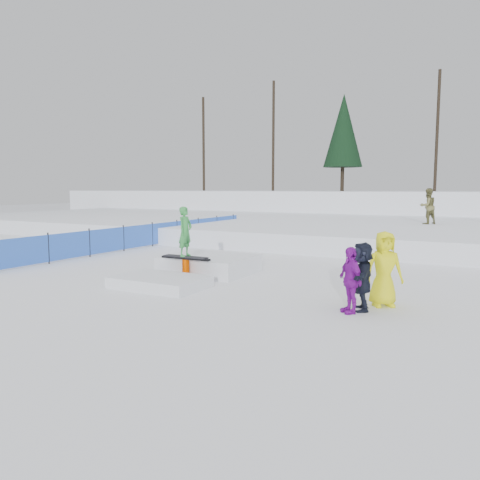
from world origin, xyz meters
The scene contains 9 objects.
ground centered at (0.00, 0.00, 0.00)m, with size 120.00×120.00×0.00m, color white.
snow_berm centered at (0.00, 30.00, 1.20)m, with size 60.00×14.00×2.40m, color white.
snow_midrise centered at (0.00, 16.00, 0.40)m, with size 50.00×18.00×0.80m, color white.
safety_fence centered at (-6.50, 6.60, 0.55)m, with size 0.05×16.00×1.10m.
walker_olive centered at (4.19, 15.53, 1.72)m, with size 0.89×0.70×1.84m, color brown.
spectator_purple centered at (4.50, -0.55, 0.71)m, with size 0.83×0.35×1.42m, color purple.
spectator_yellow centered at (5.01, 0.39, 0.84)m, with size 0.82×0.54×1.69m, color #F4F312.
spectator_dark centered at (4.67, -0.20, 0.74)m, with size 1.38×0.44×1.49m, color black.
jib_rail_feature centered at (-0.63, 1.37, 0.30)m, with size 2.60×4.40×2.11m.
Camera 1 is at (7.03, -10.19, 2.63)m, focal length 35.00 mm.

